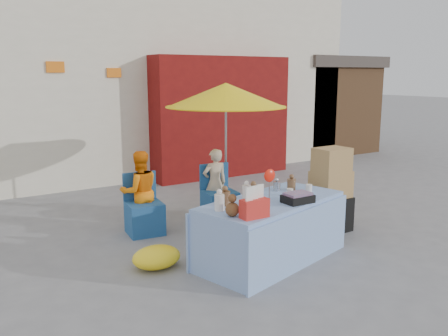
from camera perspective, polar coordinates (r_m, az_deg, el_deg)
ground at (r=6.09m, az=3.24°, el=-10.19°), size 80.00×80.00×0.00m
backdrop at (r=12.74m, az=-15.28°, el=14.80°), size 14.00×8.00×7.80m
market_table at (r=5.78m, az=5.66°, el=-7.34°), size 2.13×1.39×1.18m
chair_left at (r=6.82m, az=-9.56°, el=-5.70°), size 0.53×0.52×0.85m
chair_right at (r=7.37m, az=-0.55°, el=-4.26°), size 0.53×0.52×0.85m
vendor_orange at (r=6.85m, az=-10.10°, el=-2.79°), size 0.62×0.51×1.17m
vendor_beige at (r=7.40m, az=-1.11°, el=-1.86°), size 0.43×0.31×1.09m
umbrella at (r=7.51m, az=0.23°, el=8.70°), size 1.90×1.90×2.09m
box_stack at (r=6.93m, az=12.67°, el=-2.94°), size 0.56×0.46×1.21m
tarp_bundle at (r=5.66m, az=-8.13°, el=-10.57°), size 0.70×0.63×0.26m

